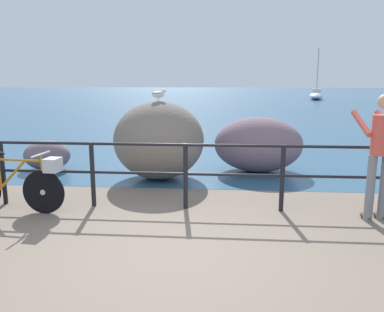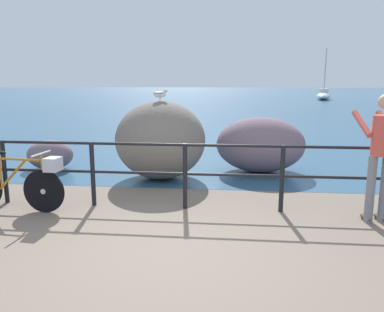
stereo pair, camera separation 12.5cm
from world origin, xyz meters
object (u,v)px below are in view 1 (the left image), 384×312
(breakwater_boulder_right, at_px, (258,144))
(person_at_railing, at_px, (380,151))
(bicycle, at_px, (20,182))
(breakwater_boulder_main, at_px, (159,140))
(breakwater_boulder_left, at_px, (47,155))
(seagull, at_px, (158,94))
(sailboat, at_px, (316,95))

(breakwater_boulder_right, bearing_deg, person_at_railing, -64.05)
(bicycle, distance_m, breakwater_boulder_main, 2.82)
(breakwater_boulder_right, bearing_deg, breakwater_boulder_left, -177.19)
(person_at_railing, bearing_deg, breakwater_boulder_right, 16.15)
(breakwater_boulder_left, height_order, seagull, seagull)
(person_at_railing, relative_size, seagull, 5.62)
(person_at_railing, xyz_separation_m, sailboat, (6.98, 34.42, -0.57))
(seagull, bearing_deg, breakwater_boulder_left, 133.32)
(breakwater_boulder_main, height_order, breakwater_boulder_right, breakwater_boulder_main)
(bicycle, bearing_deg, breakwater_boulder_right, 43.74)
(seagull, distance_m, sailboat, 33.98)
(bicycle, distance_m, person_at_railing, 5.21)
(breakwater_boulder_left, bearing_deg, person_at_railing, -23.77)
(bicycle, distance_m, sailboat, 36.59)
(bicycle, xyz_separation_m, seagull, (1.74, 2.19, 1.23))
(breakwater_boulder_main, height_order, seagull, seagull)
(seagull, bearing_deg, breakwater_boulder_main, 96.48)
(bicycle, height_order, breakwater_boulder_left, bicycle)
(bicycle, height_order, person_at_railing, person_at_railing)
(bicycle, height_order, breakwater_boulder_right, breakwater_boulder_right)
(breakwater_boulder_right, height_order, sailboat, sailboat)
(person_at_railing, relative_size, breakwater_boulder_main, 0.99)
(person_at_railing, height_order, breakwater_boulder_left, person_at_railing)
(breakwater_boulder_main, relative_size, sailboat, 0.37)
(breakwater_boulder_main, relative_size, breakwater_boulder_right, 0.95)
(bicycle, xyz_separation_m, breakwater_boulder_left, (-0.86, 2.74, -0.14))
(person_at_railing, bearing_deg, bicycle, 81.14)
(bicycle, xyz_separation_m, person_at_railing, (5.18, 0.09, 0.53))
(breakwater_boulder_left, bearing_deg, seagull, -12.06)
(bicycle, relative_size, breakwater_boulder_left, 1.66)
(breakwater_boulder_main, xyz_separation_m, breakwater_boulder_right, (2.04, 0.77, -0.18))
(sailboat, bearing_deg, breakwater_boulder_main, -2.47)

